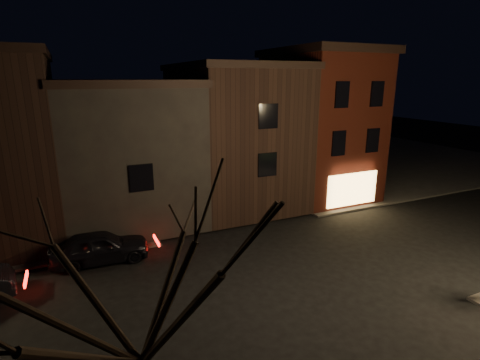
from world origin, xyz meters
name	(u,v)px	position (x,y,z in m)	size (l,w,h in m)	color
ground	(293,269)	(0.00, 0.00, 0.00)	(120.00, 120.00, 0.00)	black
sidewalk_far_right	(348,155)	(20.00, 20.00, 0.06)	(30.00, 30.00, 0.12)	#2D2B28
corner_building	(319,123)	(8.00, 9.47, 5.40)	(6.50, 8.50, 10.50)	#45150C
row_building_a	(233,134)	(1.50, 10.50, 4.83)	(7.30, 10.30, 9.40)	black
row_building_b	(126,149)	(-5.75, 10.50, 4.33)	(7.80, 10.30, 8.40)	black
bare_tree_left	(133,262)	(-8.00, -7.00, 5.43)	(5.60, 5.60, 7.50)	black
parked_car_a	(100,247)	(-8.08, 4.50, 0.77)	(1.82, 4.53, 1.54)	black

